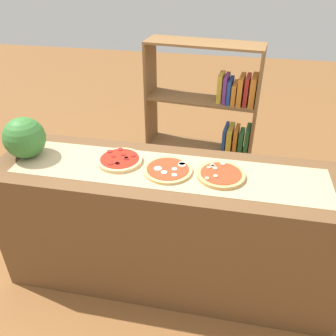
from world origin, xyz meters
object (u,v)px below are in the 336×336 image
pizza_mozzarella_1 (168,170)px  watermelon (24,138)px  pizza_mushroom_2 (221,174)px  bookshelf (215,127)px  pizza_pepperoni_0 (120,160)px

pizza_mozzarella_1 → watermelon: bearing=179.7°
pizza_mozzarella_1 → pizza_mushroom_2: 0.31m
pizza_mushroom_2 → bookshelf: size_ratio=0.20×
pizza_pepperoni_0 → bookshelf: size_ratio=0.20×
pizza_mozzarella_1 → pizza_mushroom_2: bearing=1.5°
watermelon → bookshelf: (1.11, 1.09, -0.34)m
bookshelf → watermelon: bearing=-135.6°
pizza_mozzarella_1 → watermelon: 0.92m
pizza_pepperoni_0 → pizza_mozzarella_1: 0.32m
watermelon → pizza_mozzarella_1: bearing=-0.3°
pizza_mozzarella_1 → bookshelf: (0.20, 1.09, -0.22)m
pizza_mozzarella_1 → pizza_mushroom_2: pizza_mushroom_2 is taller
pizza_pepperoni_0 → bookshelf: bearing=63.7°
pizza_mozzarella_1 → pizza_pepperoni_0: bearing=171.4°
pizza_mozzarella_1 → watermelon: (-0.91, 0.00, 0.12)m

